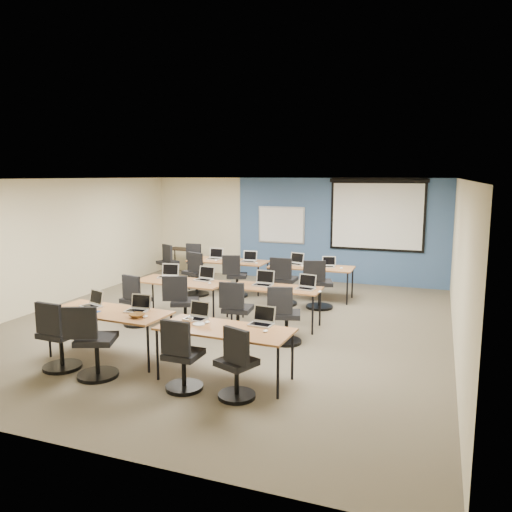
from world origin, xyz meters
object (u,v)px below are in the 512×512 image
at_px(projector_screen, 377,211).
at_px(task_chair_10, 283,285).
at_px(task_chair_4, 135,305).
at_px(laptop_9, 249,259).
at_px(spare_chair_a, 197,265).
at_px(laptop_6, 264,282).
at_px(laptop_2, 197,315).
at_px(task_chair_8, 196,277).
at_px(task_chair_9, 236,279).
at_px(whiteboard, 281,225).
at_px(training_table_back_left, 228,262).
at_px(laptop_0, 93,303).
at_px(task_chair_3, 237,369).
at_px(laptop_3, 262,320).
at_px(task_chair_5, 183,308).
at_px(task_chair_1, 93,348).
at_px(training_table_mid_left, 181,283).
at_px(utility_table, 183,252).
at_px(laptop_5, 205,277).
at_px(task_chair_7, 285,320).
at_px(training_table_front_left, 110,314).
at_px(spare_chair_b, 168,266).
at_px(task_chair_6, 236,315).
at_px(task_chair_0, 58,341).
at_px(training_table_front_right, 225,331).
at_px(training_table_back_right, 311,268).
at_px(task_chair_11, 318,288).
at_px(laptop_8, 215,256).
at_px(training_table_mid_right, 276,290).
at_px(laptop_4, 168,274).
at_px(laptop_7, 306,285).
at_px(laptop_11, 328,264).
at_px(task_chair_2, 182,361).
at_px(laptop_10, 296,262).
at_px(laptop_1, 138,307).

relative_size(projector_screen, task_chair_10, 2.28).
bearing_deg(task_chair_4, laptop_9, 84.98).
bearing_deg(projector_screen, spare_chair_a, -168.09).
bearing_deg(laptop_6, laptop_9, 118.46).
height_order(projector_screen, laptop_2, projector_screen).
xyz_separation_m(task_chair_8, task_chair_9, (0.90, 0.21, -0.03)).
relative_size(whiteboard, training_table_back_left, 0.67).
bearing_deg(laptop_0, task_chair_3, 2.10).
distance_m(laptop_3, task_chair_5, 2.48).
distance_m(task_chair_1, laptop_3, 2.35).
bearing_deg(training_table_mid_left, laptop_0, -96.17).
xyz_separation_m(task_chair_10, utility_table, (-3.59, 2.17, 0.21)).
xyz_separation_m(laptop_5, task_chair_7, (1.96, -1.03, -0.39)).
xyz_separation_m(training_table_front_left, utility_table, (-2.03, 6.07, -0.04)).
bearing_deg(spare_chair_b, task_chair_6, -17.09).
bearing_deg(task_chair_0, training_table_back_left, 90.86).
xyz_separation_m(training_table_front_right, training_table_back_left, (-2.11, 4.98, 0.00)).
xyz_separation_m(training_table_back_right, spare_chair_a, (-3.36, 0.91, -0.28)).
xyz_separation_m(training_table_front_left, task_chair_8, (-0.58, 4.02, -0.26)).
bearing_deg(whiteboard, spare_chair_b, -151.95).
distance_m(training_table_front_left, task_chair_10, 4.21).
bearing_deg(laptop_6, laptop_0, -128.88).
xyz_separation_m(training_table_back_right, task_chair_1, (-1.69, -5.46, -0.25)).
distance_m(task_chair_6, task_chair_11, 2.53).
bearing_deg(laptop_3, laptop_8, 126.58).
xyz_separation_m(training_table_mid_left, task_chair_0, (-0.34, -2.99, -0.26)).
bearing_deg(laptop_8, spare_chair_b, 165.69).
height_order(laptop_2, task_chair_5, task_chair_5).
bearing_deg(task_chair_7, task_chair_10, 92.34).
height_order(training_table_mid_right, laptop_9, laptop_9).
relative_size(projector_screen, training_table_back_left, 1.25).
height_order(laptop_4, laptop_8, laptop_4).
bearing_deg(spare_chair_a, training_table_mid_left, -69.75).
height_order(projector_screen, laptop_7, projector_screen).
relative_size(laptop_4, utility_table, 0.41).
relative_size(task_chair_3, laptop_11, 3.19).
distance_m(task_chair_2, laptop_10, 5.58).
xyz_separation_m(task_chair_2, task_chair_5, (-1.21, 2.26, 0.02)).
bearing_deg(laptop_3, task_chair_2, -128.04).
xyz_separation_m(laptop_6, task_chair_6, (-0.14, -1.01, -0.38)).
distance_m(training_table_back_left, laptop_11, 2.45).
xyz_separation_m(task_chair_5, task_chair_8, (-0.98, 2.46, 0.01)).
bearing_deg(training_table_mid_left, spare_chair_b, 127.99).
height_order(laptop_4, task_chair_5, task_chair_5).
bearing_deg(task_chair_2, laptop_0, 157.99).
distance_m(task_chair_1, task_chair_9, 4.98).
bearing_deg(laptop_7, laptop_4, -171.18).
height_order(whiteboard, laptop_2, whiteboard).
xyz_separation_m(laptop_9, laptop_11, (1.92, -0.01, -0.00)).
relative_size(training_table_front_left, laptop_1, 5.84).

